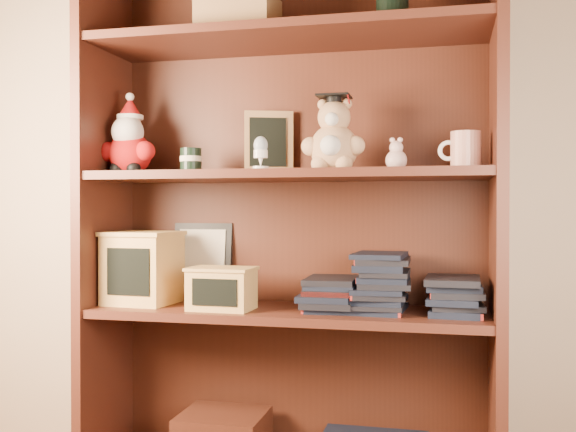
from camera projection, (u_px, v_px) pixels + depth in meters
name	position (u px, v px, depth m)	size (l,w,h in m)	color
bookcase	(291.00, 230.00, 2.01)	(1.20, 0.35, 1.60)	#4A2015
shelf_lower	(288.00, 313.00, 1.96)	(1.14, 0.33, 0.02)	#4A2015
shelf_upper	(288.00, 176.00, 1.96)	(1.14, 0.33, 0.02)	#4A2015
santa_plush	(129.00, 143.00, 2.06)	(0.18, 0.13, 0.26)	#A50F0F
teachers_tin	(191.00, 160.00, 2.02)	(0.07, 0.07, 0.07)	black
chalkboard_plaque	(269.00, 143.00, 2.09)	(0.15, 0.11, 0.19)	#9E7547
egg_cup	(261.00, 152.00, 1.90)	(0.05, 0.05, 0.10)	white
grad_teddy_bear	(334.00, 141.00, 1.92)	(0.18, 0.16, 0.22)	tan
pink_figurine	(396.00, 157.00, 1.88)	(0.06, 0.06, 0.09)	beige
teacher_mug	(465.00, 150.00, 1.84)	(0.12, 0.08, 0.10)	silver
certificate_frame	(202.00, 261.00, 2.17)	(0.20, 0.05, 0.24)	black
treats_box	(143.00, 267.00, 2.06)	(0.21, 0.21, 0.22)	#DAAA59
pencils_box	(222.00, 288.00, 1.94)	(0.19, 0.14, 0.12)	#DAAA59
book_stack_left	(331.00, 293.00, 1.93)	(0.14, 0.20, 0.10)	black
book_stack_mid	(381.00, 281.00, 1.90)	(0.14, 0.20, 0.18)	black
book_stack_right	(457.00, 297.00, 1.85)	(0.14, 0.20, 0.10)	black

